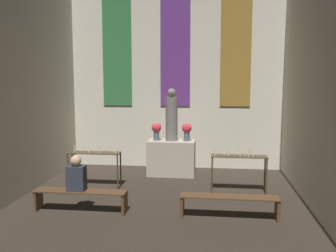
% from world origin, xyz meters
% --- Properties ---
extents(wall_back, '(6.52, 0.16, 5.86)m').
position_xyz_m(wall_back, '(0.00, 11.66, 2.96)').
color(wall_back, beige).
rests_on(wall_back, ground_plane).
extents(altar, '(1.30, 0.72, 0.97)m').
position_xyz_m(altar, '(0.00, 10.65, 0.49)').
color(altar, '#ADA38E').
rests_on(altar, ground_plane).
extents(statue, '(0.33, 0.33, 1.44)m').
position_xyz_m(statue, '(0.00, 10.65, 1.64)').
color(statue, slate).
rests_on(statue, altar).
extents(flower_vase_left, '(0.27, 0.27, 0.49)m').
position_xyz_m(flower_vase_left, '(-0.42, 10.65, 1.27)').
color(flower_vase_left, '#4C5666').
rests_on(flower_vase_left, altar).
extents(flower_vase_right, '(0.27, 0.27, 0.49)m').
position_xyz_m(flower_vase_right, '(0.42, 10.65, 1.27)').
color(flower_vase_right, '#4C5666').
rests_on(flower_vase_right, altar).
extents(candle_rack_left, '(1.31, 0.36, 1.06)m').
position_xyz_m(candle_rack_left, '(-1.76, 9.24, 0.73)').
color(candle_rack_left, '#473823').
rests_on(candle_rack_left, ground_plane).
extents(candle_rack_right, '(1.31, 0.36, 1.06)m').
position_xyz_m(candle_rack_right, '(1.76, 9.24, 0.73)').
color(candle_rack_right, '#473823').
rests_on(candle_rack_right, ground_plane).
extents(pew_back_left, '(1.87, 0.36, 0.44)m').
position_xyz_m(pew_back_left, '(-1.48, 7.47, 0.32)').
color(pew_back_left, '#4C331E').
rests_on(pew_back_left, ground_plane).
extents(pew_back_right, '(1.87, 0.36, 0.44)m').
position_xyz_m(pew_back_right, '(1.48, 7.47, 0.32)').
color(pew_back_right, '#4C331E').
rests_on(pew_back_right, ground_plane).
extents(person_seated, '(0.36, 0.24, 0.72)m').
position_xyz_m(person_seated, '(-1.55, 7.47, 0.76)').
color(person_seated, '#282D38').
rests_on(person_seated, pew_back_left).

